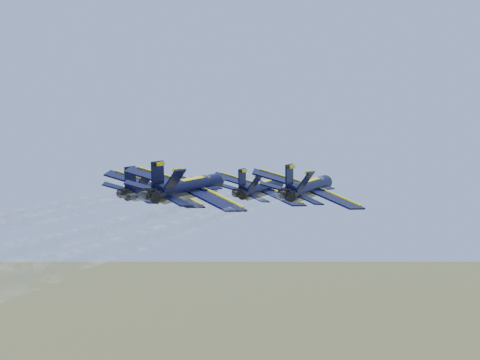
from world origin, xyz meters
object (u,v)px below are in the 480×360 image
Objects in this scene: jet_left at (159,188)px; jet_slot at (190,187)px; jet_right at (310,188)px; jet_lead at (262,188)px.

jet_slot is (14.51, -10.09, 0.00)m from jet_left.
jet_lead is at bearing 128.37° from jet_right.
jet_slot is (9.17, -26.78, 0.00)m from jet_lead.
jet_left and jet_right have the same top height.
jet_left is (-5.34, -16.69, 0.00)m from jet_lead.
jet_slot is at bearing -126.89° from jet_right.
jet_left is at bearing 179.70° from jet_right.
jet_lead is at bearing 92.84° from jet_slot.
jet_right is 1.00× the size of jet_slot.
jet_slot is (-6.05, -15.90, 0.00)m from jet_right.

